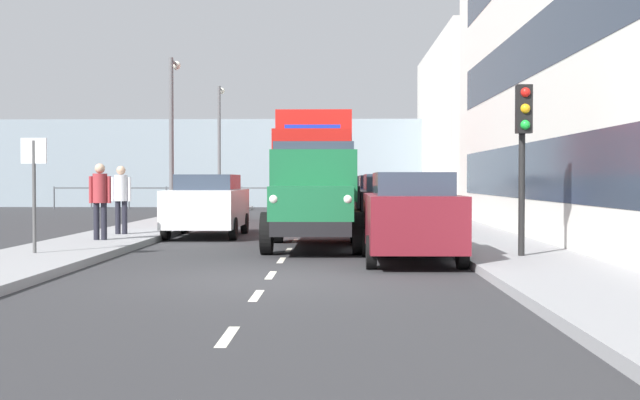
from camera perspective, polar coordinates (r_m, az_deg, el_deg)
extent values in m
plane|color=#2D2D30|center=(22.50, -1.57, -2.61)|extent=(80.00, 80.00, 0.00)
cube|color=gray|center=(22.74, 10.20, -2.40)|extent=(2.37, 42.85, 0.15)
cube|color=gray|center=(23.19, -13.11, -2.34)|extent=(2.37, 42.85, 0.15)
cube|color=silver|center=(8.47, -6.42, -9.39)|extent=(0.12, 1.10, 0.01)
cube|color=silver|center=(11.33, -4.43, -6.63)|extent=(0.12, 1.10, 0.01)
cube|color=silver|center=(13.68, -3.43, -5.23)|extent=(0.12, 1.10, 0.01)
cube|color=silver|center=(16.17, -2.70, -4.19)|extent=(0.12, 1.10, 0.01)
cube|color=silver|center=(18.44, -2.20, -3.49)|extent=(0.12, 1.10, 0.01)
cube|color=silver|center=(21.18, -1.75, -2.85)|extent=(0.12, 1.10, 0.01)
cube|color=silver|center=(23.39, -1.46, -2.44)|extent=(0.12, 1.10, 0.01)
cube|color=silver|center=(25.78, -1.20, -2.08)|extent=(0.12, 1.10, 0.01)
cube|color=silver|center=(28.06, -1.00, -1.79)|extent=(0.12, 1.10, 0.01)
cube|color=silver|center=(30.31, -0.83, -1.55)|extent=(0.12, 1.10, 0.01)
cube|color=silver|center=(32.65, -0.68, -1.33)|extent=(0.12, 1.10, 0.01)
cube|color=silver|center=(35.17, -0.53, -1.13)|extent=(0.12, 1.10, 0.01)
cube|color=silver|center=(37.79, -0.41, -0.95)|extent=(0.12, 1.10, 0.01)
cube|color=silver|center=(40.01, -0.31, -0.82)|extent=(0.12, 1.10, 0.01)
cube|color=#2D3847|center=(19.22, 15.56, 2.02)|extent=(0.08, 22.96, 1.40)
cube|color=#2D3847|center=(19.49, 15.62, 10.87)|extent=(0.08, 22.96, 1.40)
cube|color=silver|center=(42.54, 12.94, 4.89)|extent=(7.70, 15.15, 8.32)
cube|color=#84939E|center=(46.86, -0.08, 2.57)|extent=(80.00, 0.80, 5.00)
cylinder|color=#4C5156|center=(45.13, 17.88, 0.13)|extent=(0.08, 0.08, 1.20)
cylinder|color=#4C5156|center=(44.60, 15.41, 0.13)|extent=(0.08, 0.08, 1.20)
cylinder|color=#4C5156|center=(44.15, 12.89, 0.14)|extent=(0.08, 0.08, 1.20)
cylinder|color=#4C5156|center=(43.79, 10.33, 0.14)|extent=(0.08, 0.08, 1.20)
cylinder|color=#4C5156|center=(43.52, 7.73, 0.14)|extent=(0.08, 0.08, 1.20)
cylinder|color=#4C5156|center=(43.35, 5.10, 0.14)|extent=(0.08, 0.08, 1.20)
cylinder|color=#4C5156|center=(43.26, 2.46, 0.14)|extent=(0.08, 0.08, 1.20)
cylinder|color=#4C5156|center=(43.26, -0.19, 0.15)|extent=(0.08, 0.08, 1.20)
cylinder|color=#4C5156|center=(43.36, -2.83, 0.15)|extent=(0.08, 0.08, 1.20)
cylinder|color=#4C5156|center=(43.55, -5.46, 0.15)|extent=(0.08, 0.08, 1.20)
cylinder|color=#4C5156|center=(43.83, -8.06, 0.15)|extent=(0.08, 0.08, 1.20)
cylinder|color=#4C5156|center=(44.20, -10.62, 0.15)|extent=(0.08, 0.08, 1.20)
cylinder|color=#4C5156|center=(44.66, -13.13, 0.15)|extent=(0.08, 0.08, 1.20)
cylinder|color=#4C5156|center=(45.20, -15.58, 0.15)|extent=(0.08, 0.08, 1.20)
cylinder|color=#4C5156|center=(45.82, -17.98, 0.15)|extent=(0.08, 0.08, 1.20)
cube|color=#4C5156|center=(43.26, -0.19, 0.83)|extent=(28.00, 0.08, 0.08)
cube|color=black|center=(19.00, -0.37, -1.54)|extent=(1.64, 5.60, 0.30)
cube|color=#196038|center=(17.13, -0.55, -0.20)|extent=(1.72, 1.90, 0.70)
cube|color=silver|center=(16.24, -0.66, -0.40)|extent=(1.16, 0.08, 0.56)
sphere|color=white|center=(16.23, 1.94, 0.06)|extent=(0.20, 0.20, 0.20)
sphere|color=white|center=(16.28, -3.24, 0.06)|extent=(0.20, 0.20, 0.20)
cube|color=#196038|center=(18.64, -0.41, 1.70)|extent=(1.93, 1.34, 1.15)
cube|color=#2D3847|center=(18.65, -0.41, 3.16)|extent=(1.79, 1.23, 0.56)
cube|color=#2D2319|center=(20.33, -0.26, -0.70)|extent=(2.10, 2.80, 0.16)
cube|color=black|center=(20.32, 2.58, 0.20)|extent=(0.08, 2.80, 0.56)
cube|color=black|center=(20.38, -3.10, 0.21)|extent=(0.08, 2.80, 0.56)
cylinder|color=black|center=(17.33, 2.66, -2.33)|extent=(0.24, 0.90, 0.90)
cylinder|color=black|center=(17.39, -3.72, -2.32)|extent=(0.24, 0.90, 0.90)
cylinder|color=black|center=(20.54, 2.45, -1.74)|extent=(0.24, 0.90, 0.90)
cylinder|color=black|center=(20.59, -2.94, -1.73)|extent=(0.24, 0.90, 0.90)
cube|color=red|center=(25.76, -0.52, 1.96)|extent=(2.40, 2.21, 2.60)
cube|color=#2D3847|center=(25.77, -0.52, 3.23)|extent=(2.20, 2.04, 0.80)
cube|color=#1933B2|center=(25.81, -0.52, 5.07)|extent=(1.75, 0.20, 0.16)
cube|color=red|center=(29.76, -0.28, 2.95)|extent=(2.50, 5.95, 3.00)
cube|color=black|center=(28.83, -0.33, -0.32)|extent=(2.00, 8.07, 0.36)
cylinder|color=black|center=(25.85, 2.04, -0.92)|extent=(0.28, 1.04, 1.04)
cylinder|color=black|center=(25.93, -3.05, -0.92)|extent=(0.28, 1.04, 1.04)
cylinder|color=black|center=(29.46, 1.94, -0.63)|extent=(0.28, 1.04, 1.04)
cylinder|color=black|center=(29.53, -2.52, -0.63)|extent=(0.28, 1.04, 1.04)
cylinder|color=black|center=(31.59, 1.90, -0.49)|extent=(0.28, 1.04, 1.04)
cylinder|color=black|center=(31.65, -2.27, -0.49)|extent=(0.28, 1.04, 1.04)
cube|color=maroon|center=(15.81, 6.32, -1.43)|extent=(1.69, 3.94, 1.00)
cube|color=#2D3847|center=(15.60, 6.39, 1.14)|extent=(1.39, 2.17, 0.42)
cylinder|color=black|center=(17.02, 3.25, -2.91)|extent=(0.18, 0.60, 0.60)
cylinder|color=black|center=(17.15, 8.64, -2.89)|extent=(0.18, 0.60, 0.60)
cylinder|color=black|center=(14.58, 3.58, -3.64)|extent=(0.18, 0.60, 0.60)
cylinder|color=black|center=(14.73, 9.85, -3.61)|extent=(0.18, 0.60, 0.60)
cube|color=black|center=(21.49, 4.99, -0.67)|extent=(1.71, 4.54, 1.00)
cube|color=#2D3847|center=(21.28, 5.03, 1.23)|extent=(1.41, 2.50, 0.42)
cylinder|color=black|center=(22.88, 2.72, -1.79)|extent=(0.18, 0.60, 0.60)
cylinder|color=black|center=(22.98, 6.79, -1.78)|extent=(0.18, 0.60, 0.60)
cylinder|color=black|center=(20.07, 2.92, -2.24)|extent=(0.18, 0.60, 0.60)
cylinder|color=black|center=(20.18, 7.55, -2.23)|extent=(0.18, 0.60, 0.60)
cube|color=navy|center=(27.83, 4.15, -0.18)|extent=(1.65, 4.46, 1.00)
cube|color=#2D3847|center=(27.62, 4.17, 1.28)|extent=(1.35, 2.45, 0.42)
cylinder|color=black|center=(29.20, 2.47, -1.08)|extent=(0.18, 0.60, 0.60)
cylinder|color=black|center=(29.28, 5.54, -1.08)|extent=(0.18, 0.60, 0.60)
cylinder|color=black|center=(26.44, 2.60, -1.35)|extent=(0.18, 0.60, 0.60)
cylinder|color=black|center=(26.53, 5.98, -1.35)|extent=(0.18, 0.60, 0.60)
cube|color=#B7BABF|center=(33.99, 3.63, 0.12)|extent=(1.73, 4.37, 1.00)
cube|color=#2D3847|center=(33.78, 3.64, 1.32)|extent=(1.42, 2.41, 0.42)
cylinder|color=black|center=(35.34, 2.21, -0.64)|extent=(0.18, 0.60, 0.60)
cylinder|color=black|center=(35.40, 4.86, -0.64)|extent=(0.18, 0.60, 0.60)
cylinder|color=black|center=(32.63, 2.28, -0.81)|extent=(0.18, 0.60, 0.60)
cylinder|color=black|center=(32.70, 5.16, -0.81)|extent=(0.18, 0.60, 0.60)
cube|color=white|center=(22.89, -7.83, -0.54)|extent=(1.86, 4.17, 1.00)
cube|color=#2D3847|center=(23.07, -7.76, 1.24)|extent=(1.53, 2.29, 0.42)
cylinder|color=black|center=(21.50, -6.04, -2.00)|extent=(0.18, 0.60, 0.60)
cylinder|color=black|center=(21.80, -10.66, -1.97)|extent=(0.18, 0.60, 0.60)
cylinder|color=black|center=(24.07, -5.25, -1.63)|extent=(0.18, 0.60, 0.60)
cylinder|color=black|center=(24.33, -9.40, -1.61)|extent=(0.18, 0.60, 0.60)
cylinder|color=black|center=(20.17, -14.77, -1.44)|extent=(0.14, 0.14, 0.88)
cylinder|color=black|center=(20.22, -15.26, -1.44)|extent=(0.14, 0.14, 0.88)
cylinder|color=maroon|center=(20.17, -15.03, 0.80)|extent=(0.34, 0.34, 0.70)
cylinder|color=maroon|center=(20.11, -14.42, 0.70)|extent=(0.09, 0.09, 0.64)
cylinder|color=maroon|center=(20.24, -15.62, 0.70)|extent=(0.09, 0.09, 0.64)
sphere|color=tan|center=(20.17, -15.03, 2.13)|extent=(0.24, 0.24, 0.24)
cylinder|color=black|center=(22.17, -13.41, -1.19)|extent=(0.14, 0.14, 0.87)
cylinder|color=black|center=(22.22, -13.85, -1.19)|extent=(0.14, 0.14, 0.87)
cylinder|color=silver|center=(22.17, -13.64, 0.82)|extent=(0.34, 0.34, 0.69)
cylinder|color=silver|center=(22.12, -13.09, 0.73)|extent=(0.09, 0.09, 0.63)
cylinder|color=silver|center=(22.23, -14.19, 0.73)|extent=(0.09, 0.09, 0.63)
sphere|color=tan|center=(22.17, -13.65, 2.01)|extent=(0.24, 0.24, 0.24)
cylinder|color=black|center=(15.91, 13.83, 1.97)|extent=(0.12, 0.12, 3.20)
cube|color=black|center=(15.83, 13.97, 6.14)|extent=(0.28, 0.24, 0.90)
sphere|color=red|center=(15.74, 14.07, 7.27)|extent=(0.18, 0.18, 0.18)
sphere|color=orange|center=(15.71, 14.06, 6.18)|extent=(0.18, 0.18, 0.18)
sphere|color=green|center=(15.69, 14.06, 5.09)|extent=(0.18, 0.18, 0.18)
cylinder|color=#59595B|center=(28.79, -10.28, 4.16)|extent=(0.16, 0.16, 5.63)
cylinder|color=#59595B|center=(29.48, -10.13, 9.40)|extent=(0.10, 0.90, 0.10)
sphere|color=silver|center=(29.91, -9.96, 9.18)|extent=(0.32, 0.32, 0.32)
cylinder|color=#59595B|center=(40.84, -7.01, 3.66)|extent=(0.16, 0.16, 6.03)
cylinder|color=#59595B|center=(41.50, -6.93, 7.66)|extent=(0.10, 0.90, 0.10)
sphere|color=silver|center=(41.94, -6.85, 7.53)|extent=(0.32, 0.32, 0.32)
cylinder|color=#4C4C4C|center=(16.97, -19.23, 0.21)|extent=(0.07, 0.07, 2.20)
cube|color=silver|center=(16.98, -19.25, 3.25)|extent=(0.50, 0.04, 0.50)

